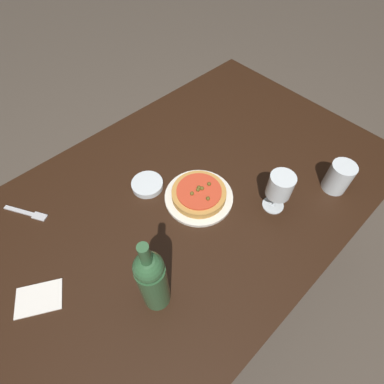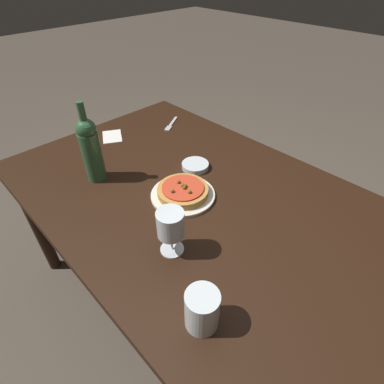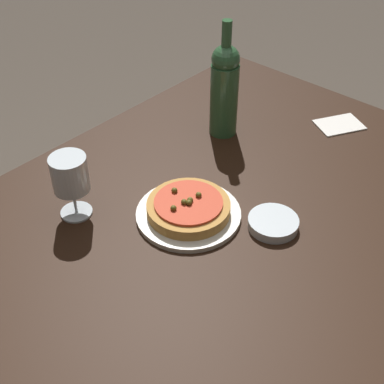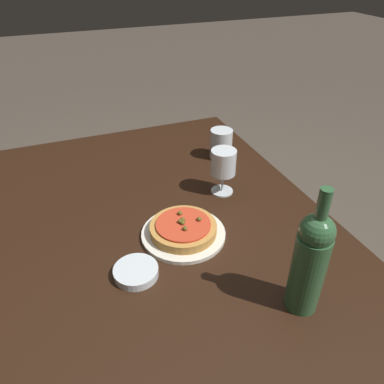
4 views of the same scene
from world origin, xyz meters
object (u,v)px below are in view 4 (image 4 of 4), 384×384
wine_glass (223,164)px  side_bowl (136,272)px  wine_bottle (310,261)px  pizza (183,228)px  dinner_plate (183,234)px  dining_table (170,255)px  water_cup (221,144)px

wine_glass → side_bowl: bearing=126.0°
wine_bottle → wine_glass: bearing=-3.7°
pizza → side_bowl: 0.19m
dinner_plate → wine_bottle: bearing=-152.9°
dinner_plate → dining_table: bearing=74.1°
dinner_plate → wine_glass: wine_glass is taller
dining_table → wine_bottle: bearing=-148.4°
wine_glass → dinner_plate: bearing=129.5°
dinner_plate → side_bowl: bearing=121.2°
dining_table → wine_bottle: size_ratio=4.69×
wine_bottle → pizza: bearing=27.1°
wine_glass → water_cup: bearing=-24.0°
dining_table → water_cup: 0.53m
pizza → water_cup: size_ratio=1.68×
dinner_plate → pizza: size_ratio=1.26×
dinner_plate → side_bowl: 0.19m
side_bowl → water_cup: bearing=-43.5°
dining_table → side_bowl: bearing=132.0°
pizza → water_cup: water_cup is taller
wine_glass → wine_bottle: (-0.49, 0.03, 0.03)m
dinner_plate → pizza: 0.02m
dining_table → water_cup: water_cup is taller
dining_table → wine_bottle: wine_bottle is taller
dinner_plate → wine_bottle: 0.39m
dining_table → side_bowl: size_ratio=13.22×
wine_bottle → water_cup: bearing=-10.4°
dining_table → water_cup: (0.38, -0.34, 0.13)m
pizza → water_cup: (0.39, -0.30, 0.03)m
dining_table → wine_glass: 0.34m
pizza → wine_glass: 0.27m
dinner_plate → water_cup: (0.39, -0.30, 0.05)m
pizza → wine_glass: wine_glass is taller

